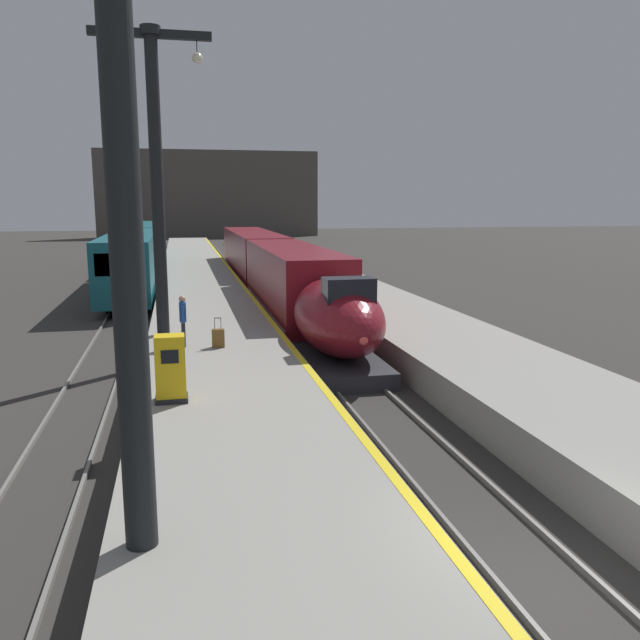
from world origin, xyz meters
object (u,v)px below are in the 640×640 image
object	(u,v)px
station_column_mid	(156,158)
rolling_suitcase	(218,338)
highspeed_train_main	(274,269)
passenger_near_edge	(183,317)
ticket_machine_yellow	(171,371)
regional_train_adjacent	(140,250)
station_column_near	(120,130)

from	to	relation	value
station_column_mid	rolling_suitcase	world-z (taller)	station_column_mid
highspeed_train_main	passenger_near_edge	xyz separation A→B (m)	(-5.21, -15.30, 0.11)
highspeed_train_main	passenger_near_edge	distance (m)	16.16
rolling_suitcase	ticket_machine_yellow	bearing A→B (deg)	-104.41
rolling_suitcase	passenger_near_edge	bearing A→B (deg)	162.82
highspeed_train_main	regional_train_adjacent	world-z (taller)	regional_train_adjacent
station_column_mid	rolling_suitcase	size ratio (longest dim) A/B	10.58
highspeed_train_main	station_column_mid	distance (m)	15.32
regional_train_adjacent	rolling_suitcase	xyz separation A→B (m)	(3.99, -29.70, -0.77)
passenger_near_edge	station_column_near	bearing A→B (deg)	-93.15
station_column_near	highspeed_train_main	bearing A→B (deg)	78.05
highspeed_train_main	rolling_suitcase	world-z (taller)	highspeed_train_main
regional_train_adjacent	rolling_suitcase	distance (m)	29.98
ticket_machine_yellow	passenger_near_edge	bearing A→B (deg)	86.71
highspeed_train_main	station_column_near	distance (m)	28.88
highspeed_train_main	station_column_mid	bearing A→B (deg)	-114.22
regional_train_adjacent	station_column_mid	world-z (taller)	station_column_mid
regional_train_adjacent	highspeed_train_main	bearing A→B (deg)	-60.06
station_column_mid	rolling_suitcase	xyz separation A→B (m)	(1.79, -2.52, -5.86)
station_column_near	ticket_machine_yellow	world-z (taller)	station_column_near
ticket_machine_yellow	highspeed_train_main	bearing A→B (deg)	75.36
highspeed_train_main	passenger_near_edge	size ratio (longest dim) A/B	22.49
station_column_near	station_column_mid	world-z (taller)	station_column_mid
highspeed_train_main	station_column_near	world-z (taller)	station_column_near
regional_train_adjacent	station_column_mid	size ratio (longest dim) A/B	3.52
station_column_near	passenger_near_edge	bearing A→B (deg)	86.85
regional_train_adjacent	rolling_suitcase	world-z (taller)	regional_train_adjacent
station_column_mid	passenger_near_edge	distance (m)	5.66
regional_train_adjacent	rolling_suitcase	size ratio (longest dim) A/B	37.27
station_column_mid	passenger_near_edge	bearing A→B (deg)	-72.38
passenger_near_edge	rolling_suitcase	xyz separation A→B (m)	(1.10, -0.34, -0.69)
highspeed_train_main	rolling_suitcase	distance (m)	16.18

